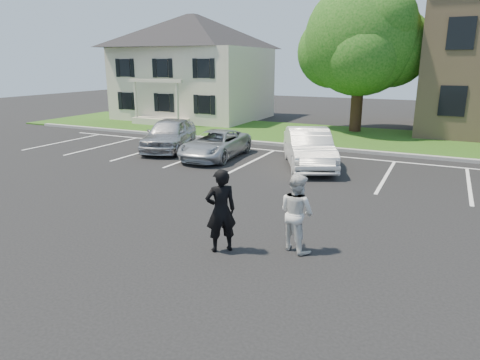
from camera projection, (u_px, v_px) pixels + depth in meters
name	position (u px, v px, depth m)	size (l,w,h in m)	color
ground_plane	(222.00, 239.00, 10.43)	(90.00, 90.00, 0.00)	black
curb	(338.00, 149.00, 20.84)	(40.00, 0.30, 0.15)	gray
grass_strip	(354.00, 138.00, 24.32)	(44.00, 8.00, 0.08)	#264615
stall_lines	(354.00, 167.00, 17.62)	(34.00, 5.36, 0.01)	white
house	(194.00, 67.00, 32.20)	(10.30, 9.22, 7.60)	beige
tree	(363.00, 42.00, 25.09)	(7.80, 7.20, 8.80)	black
man_black_suit	(221.00, 211.00, 9.55)	(0.70, 0.46, 1.93)	black
man_white_shirt	(297.00, 212.00, 9.62)	(0.88, 0.68, 1.80)	silver
car_silver_west	(169.00, 134.00, 20.90)	(1.85, 4.60, 1.57)	#B5B4B9
car_silver_minivan	(215.00, 144.00, 19.19)	(2.03, 4.39, 1.22)	#B0B3B8
car_white_sedan	(309.00, 148.00, 17.51)	(1.66, 4.75, 1.57)	silver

